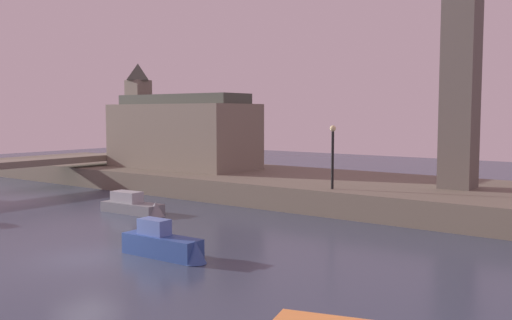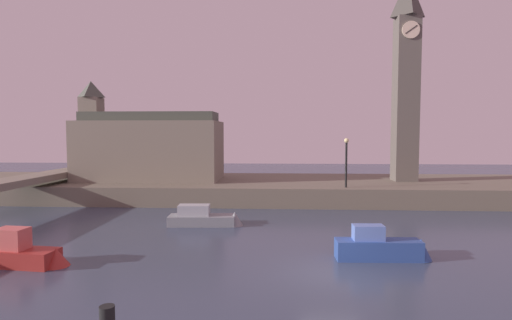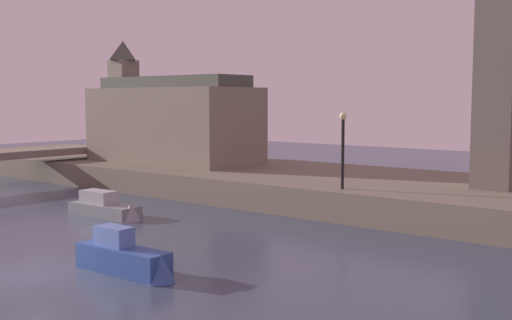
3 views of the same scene
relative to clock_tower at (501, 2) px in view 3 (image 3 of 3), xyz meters
The scene contains 7 objects.
ground_plane 24.32m from the clock_tower, 113.61° to the right, with size 120.00×120.00×0.00m, color #384256.
far_embankment 13.16m from the clock_tower, behind, with size 70.00×12.00×1.50m, color #6B6051.
clock_tower is the anchor object (origin of this frame).
parliament_hall 23.46m from the clock_tower, behind, with size 12.40×5.80×8.76m.
streetlamp 10.10m from the clock_tower, 140.09° to the right, with size 0.36×0.36×3.76m.
boat_tour_blue 21.49m from the clock_tower, 109.14° to the right, with size 4.24×1.16×1.54m.
boat_cruiser_grey 21.65m from the clock_tower, 142.51° to the right, with size 4.72×1.60×1.42m.
Camera 3 is at (19.07, -11.53, 5.86)m, focal length 44.63 mm.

